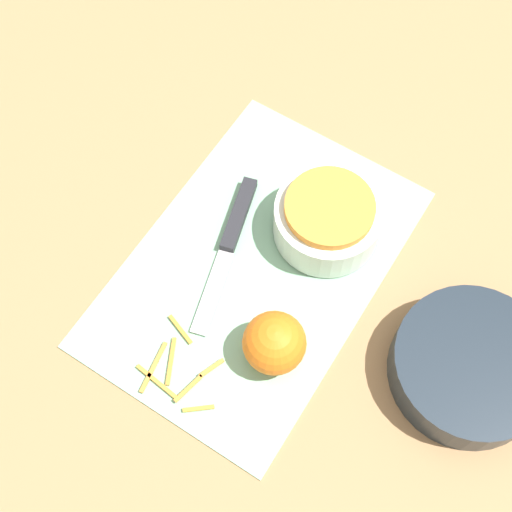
% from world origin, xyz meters
% --- Properties ---
extents(ground_plane, '(4.00, 4.00, 0.00)m').
position_xyz_m(ground_plane, '(0.00, 0.00, 0.00)').
color(ground_plane, '#9E754C').
extents(cutting_board, '(0.47, 0.31, 0.01)m').
position_xyz_m(cutting_board, '(0.00, 0.00, 0.00)').
color(cutting_board, '#84B793').
rests_on(cutting_board, ground_plane).
extents(bowl_speckled, '(0.15, 0.15, 0.07)m').
position_xyz_m(bowl_speckled, '(-0.10, 0.05, 0.04)').
color(bowl_speckled, silver).
rests_on(bowl_speckled, cutting_board).
extents(bowl_dark, '(0.20, 0.20, 0.06)m').
position_xyz_m(bowl_dark, '(-0.02, 0.30, 0.03)').
color(bowl_dark, '#1E2833').
rests_on(bowl_dark, ground_plane).
extents(knife, '(0.23, 0.08, 0.02)m').
position_xyz_m(knife, '(-0.03, -0.05, 0.01)').
color(knife, '#232328').
rests_on(knife, cutting_board).
extents(orange_left, '(0.08, 0.08, 0.08)m').
position_xyz_m(orange_left, '(0.09, 0.09, 0.05)').
color(orange_left, orange).
rests_on(orange_left, cutting_board).
extents(peel_pile, '(0.11, 0.12, 0.01)m').
position_xyz_m(peel_pile, '(0.18, -0.01, 0.01)').
color(peel_pile, orange).
rests_on(peel_pile, cutting_board).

